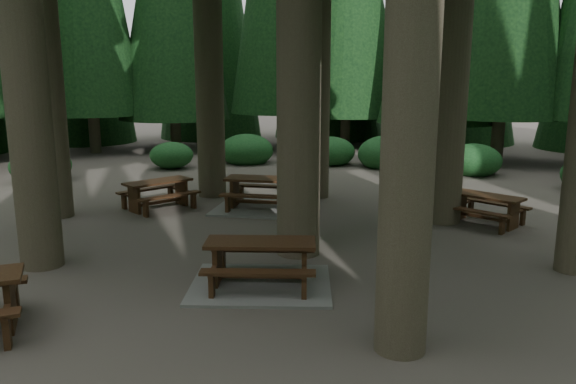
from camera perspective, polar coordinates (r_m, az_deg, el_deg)
The scene contains 6 objects.
ground at distance 11.48m, azimuth -2.90°, elevation -5.79°, with size 80.00×80.00×0.00m, color #4F4840.
picnic_table_a at distance 9.45m, azimuth -2.78°, elevation -7.99°, with size 2.97×2.83×0.78m.
picnic_table_b at distance 15.15m, azimuth -13.04°, elevation 0.19°, with size 1.81×2.05×0.76m.
picnic_table_c at distance 14.75m, azimuth -2.52°, elevation -0.63°, with size 3.08×2.84×0.84m.
picnic_table_d at distance 14.01m, azimuth 19.50°, elevation -1.23°, with size 1.89×1.64×0.71m.
shrub_ring at distance 11.60m, azimuth 2.08°, elevation -3.54°, with size 23.86×24.64×1.49m.
Camera 1 is at (6.39, -8.89, 3.46)m, focal length 35.00 mm.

